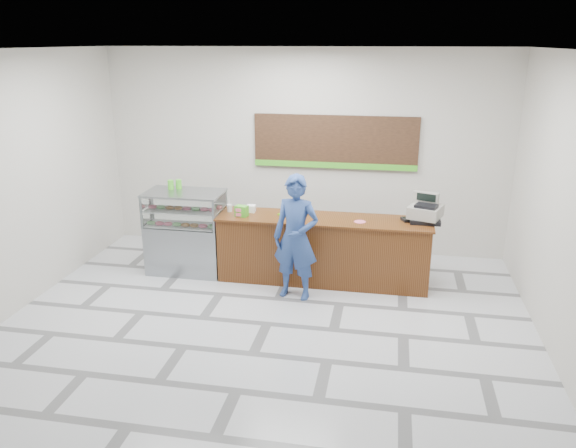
% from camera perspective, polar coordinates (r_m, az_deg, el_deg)
% --- Properties ---
extents(floor, '(7.00, 7.00, 0.00)m').
position_cam_1_polar(floor, '(7.60, -2.15, -10.10)').
color(floor, silver).
rests_on(floor, ground).
extents(back_wall, '(7.00, 0.00, 7.00)m').
position_cam_1_polar(back_wall, '(9.82, 1.58, 7.33)').
color(back_wall, beige).
rests_on(back_wall, floor).
extents(ceiling, '(7.00, 7.00, 0.00)m').
position_cam_1_polar(ceiling, '(6.69, -2.52, 17.31)').
color(ceiling, silver).
rests_on(ceiling, back_wall).
extents(sales_counter, '(3.26, 0.76, 1.03)m').
position_cam_1_polar(sales_counter, '(8.70, 3.59, -2.62)').
color(sales_counter, '#5D3115').
rests_on(sales_counter, floor).
extents(display_case, '(1.22, 0.72, 1.33)m').
position_cam_1_polar(display_case, '(9.15, -10.32, -0.74)').
color(display_case, gray).
rests_on(display_case, floor).
extents(menu_board, '(2.80, 0.06, 0.90)m').
position_cam_1_polar(menu_board, '(9.67, 4.80, 8.21)').
color(menu_board, black).
rests_on(menu_board, back_wall).
extents(cash_register, '(0.57, 0.58, 0.42)m').
position_cam_1_polar(cash_register, '(8.56, 13.79, 1.28)').
color(cash_register, black).
rests_on(cash_register, sales_counter).
extents(card_terminal, '(0.15, 0.19, 0.04)m').
position_cam_1_polar(card_terminal, '(8.54, 11.82, 0.44)').
color(card_terminal, black).
rests_on(card_terminal, sales_counter).
extents(serving_tray, '(0.41, 0.35, 0.02)m').
position_cam_1_polar(serving_tray, '(8.67, 0.31, 1.01)').
color(serving_tray, '#52B200').
rests_on(serving_tray, sales_counter).
extents(napkin_box, '(0.14, 0.14, 0.11)m').
position_cam_1_polar(napkin_box, '(8.82, -3.77, 1.58)').
color(napkin_box, white).
rests_on(napkin_box, sales_counter).
extents(straw_cup, '(0.08, 0.08, 0.12)m').
position_cam_1_polar(straw_cup, '(8.86, -5.96, 1.63)').
color(straw_cup, silver).
rests_on(straw_cup, sales_counter).
extents(promo_box, '(0.21, 0.16, 0.17)m').
position_cam_1_polar(promo_box, '(8.61, -4.73, 1.33)').
color(promo_box, green).
rests_on(promo_box, sales_counter).
extents(donut_decal, '(0.17, 0.17, 0.00)m').
position_cam_1_polar(donut_decal, '(8.40, 7.32, 0.23)').
color(donut_decal, pink).
rests_on(donut_decal, sales_counter).
extents(green_cup_left, '(0.10, 0.10, 0.15)m').
position_cam_1_polar(green_cup_left, '(9.16, -11.82, 3.93)').
color(green_cup_left, green).
rests_on(green_cup_left, display_case).
extents(green_cup_right, '(0.09, 0.09, 0.15)m').
position_cam_1_polar(green_cup_right, '(9.17, -11.05, 4.00)').
color(green_cup_right, green).
rests_on(green_cup_right, display_case).
extents(customer, '(0.73, 0.54, 1.83)m').
position_cam_1_polar(customer, '(8.02, 0.81, -1.38)').
color(customer, navy).
rests_on(customer, floor).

